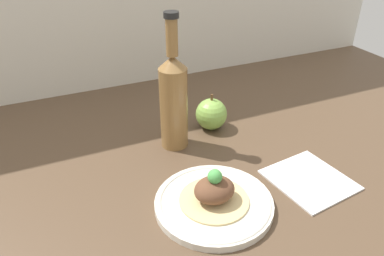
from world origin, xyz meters
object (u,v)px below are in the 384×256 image
Objects in this scene: plated_food at (214,191)px; apple at (211,114)px; plate at (214,203)px; cider_bottle at (174,99)px.

plated_food is 28.98cm from apple.
plated_food is 1.39× the size of apple.
apple reaches higher than plate.
cider_bottle reaches higher than apple.
plate is 25.40cm from cider_bottle.
cider_bottle reaches higher than plated_food.
plated_food is at bearing -115.48° from apple.
apple is (12.47, 26.16, 3.02)cm from plate.
plate is 1.70× the size of plated_food.
plated_food reaches higher than plate.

